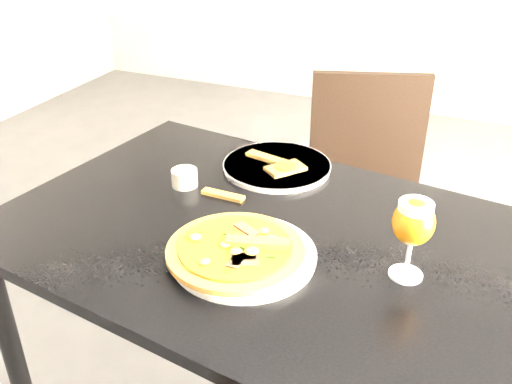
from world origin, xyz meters
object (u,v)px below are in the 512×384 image
at_px(chair_far, 365,198).
at_px(pizza, 236,249).
at_px(beer_glass, 414,223).
at_px(dining_table, 264,262).

xyz_separation_m(chair_far, pizza, (-0.09, -0.82, 0.29)).
xyz_separation_m(chair_far, beer_glass, (0.24, -0.74, 0.38)).
height_order(dining_table, pizza, pizza).
distance_m(chair_far, beer_glass, 0.86).
bearing_deg(dining_table, beer_glass, 0.44).
height_order(chair_far, pizza, chair_far).
distance_m(chair_far, pizza, 0.87).
relative_size(dining_table, pizza, 4.56).
distance_m(pizza, beer_glass, 0.36).
height_order(chair_far, beer_glass, beer_glass).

